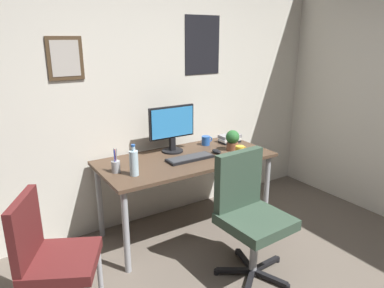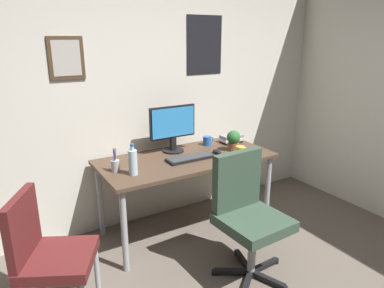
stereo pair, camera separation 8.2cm
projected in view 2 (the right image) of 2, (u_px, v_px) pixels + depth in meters
The scene contains 13 objects.
wall_back at pixel (134, 89), 3.21m from camera, with size 4.40×0.10×2.60m.
desk at pixel (186, 165), 3.18m from camera, with size 1.57×0.74×0.72m.
office_chair at pixel (247, 210), 2.60m from camera, with size 0.56×0.57×0.95m.
side_chair at pixel (47, 251), 2.15m from camera, with size 0.57×0.57×0.88m.
monitor at pixel (173, 127), 3.25m from camera, with size 0.46×0.20×0.43m.
keyboard at pixel (190, 158), 3.09m from camera, with size 0.43×0.15×0.03m.
computer_mouse at pixel (217, 152), 3.25m from camera, with size 0.06×0.11×0.04m.
water_bottle at pixel (133, 162), 2.72m from camera, with size 0.07×0.07×0.25m.
coffee_mug_near at pixel (207, 141), 3.49m from camera, with size 0.12×0.08×0.09m.
coffee_mug_far at pixel (241, 151), 3.18m from camera, with size 0.12×0.08×0.09m.
potted_plant at pixel (233, 140), 3.31m from camera, with size 0.13×0.13×0.20m.
pen_cup at pixel (115, 165), 2.80m from camera, with size 0.07×0.07×0.20m.
book_stack_left at pixel (231, 139), 3.59m from camera, with size 0.23×0.14×0.08m.
Camera 2 is at (-1.20, -0.88, 1.76)m, focal length 32.71 mm.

